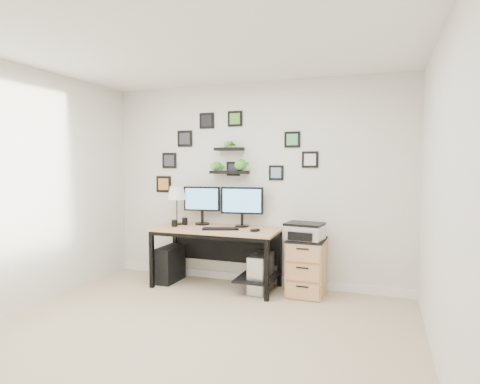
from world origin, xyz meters
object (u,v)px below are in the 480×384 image
at_px(desk, 220,238).
at_px(pc_tower_grey, 261,273).
at_px(printer, 304,231).
at_px(table_lamp, 177,194).
at_px(monitor_left, 202,202).
at_px(pc_tower_black, 170,264).
at_px(mug, 175,223).
at_px(file_cabinet, 306,267).
at_px(monitor_right, 242,203).

height_order(desk, pc_tower_grey, desk).
bearing_deg(printer, desk, -178.97).
bearing_deg(table_lamp, desk, -7.31).
xyz_separation_m(table_lamp, printer, (1.72, -0.06, -0.39)).
relative_size(monitor_left, pc_tower_black, 1.09).
height_order(pc_tower_black, printer, printer).
bearing_deg(pc_tower_grey, table_lamp, 174.85).
bearing_deg(printer, pc_tower_grey, -175.13).
xyz_separation_m(mug, pc_tower_black, (-0.11, 0.07, -0.56)).
bearing_deg(printer, file_cabinet, 60.61).
relative_size(mug, printer, 0.19).
distance_m(monitor_right, mug, 0.91).
bearing_deg(table_lamp, pc_tower_black, -117.74).
xyz_separation_m(monitor_right, pc_tower_grey, (0.32, -0.20, -0.82)).
relative_size(mug, pc_tower_black, 0.19).
height_order(monitor_right, pc_tower_grey, monitor_right).
relative_size(monitor_left, printer, 1.09).
bearing_deg(printer, pc_tower_black, -178.84).
xyz_separation_m(desk, pc_tower_grey, (0.55, -0.02, -0.40)).
distance_m(monitor_right, file_cabinet, 1.13).
bearing_deg(file_cabinet, printer, -119.39).
bearing_deg(monitor_right, table_lamp, -174.03).
relative_size(table_lamp, file_cabinet, 0.76).
relative_size(pc_tower_black, printer, 1.01).
height_order(mug, pc_tower_black, mug).
bearing_deg(mug, pc_tower_black, 147.45).
bearing_deg(file_cabinet, pc_tower_black, -177.62).
bearing_deg(pc_tower_black, pc_tower_grey, 0.28).
height_order(mug, printer, printer).
xyz_separation_m(monitor_left, mug, (-0.27, -0.27, -0.25)).
xyz_separation_m(file_cabinet, printer, (-0.02, -0.04, 0.43)).
bearing_deg(desk, printer, 1.03).
relative_size(desk, table_lamp, 3.14).
bearing_deg(pc_tower_grey, mug, -176.91).
xyz_separation_m(desk, table_lamp, (-0.65, 0.08, 0.53)).
bearing_deg(pc_tower_grey, printer, 4.87).
relative_size(desk, monitor_left, 3.15).
relative_size(desk, monitor_right, 2.91).
bearing_deg(pc_tower_grey, pc_tower_black, 179.62).
height_order(desk, file_cabinet, desk).
bearing_deg(file_cabinet, table_lamp, 179.17).
xyz_separation_m(monitor_left, pc_tower_black, (-0.38, -0.20, -0.81)).
xyz_separation_m(monitor_right, pc_tower_black, (-0.94, -0.19, -0.82)).
xyz_separation_m(pc_tower_black, file_cabinet, (1.80, 0.07, 0.10)).
bearing_deg(pc_tower_black, file_cabinet, 3.04).
bearing_deg(desk, monitor_right, 36.74).
height_order(file_cabinet, printer, printer).
bearing_deg(pc_tower_black, monitor_left, 28.28).
distance_m(file_cabinet, printer, 0.44).
distance_m(monitor_left, table_lamp, 0.36).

